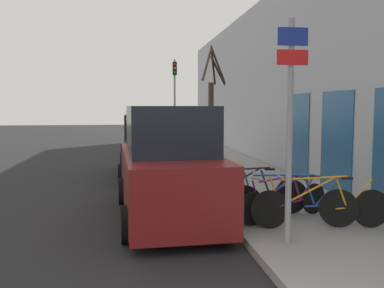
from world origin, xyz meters
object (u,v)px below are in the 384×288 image
(bicycle_1, at_px, (290,203))
(bicycle_3, at_px, (248,194))
(parked_car_1, at_px, (150,148))
(parked_car_0, at_px, (169,169))
(pedestrian_near, at_px, (211,138))
(street_tree, at_px, (212,119))
(traffic_light, at_px, (175,92))
(signpost, at_px, (290,122))
(bicycle_2, at_px, (285,200))
(bicycle_0, at_px, (321,206))

(bicycle_1, bearing_deg, bicycle_3, 57.66)
(parked_car_1, bearing_deg, parked_car_0, -88.71)
(pedestrian_near, xyz_separation_m, street_tree, (-0.78, -4.19, 0.85))
(parked_car_1, bearing_deg, traffic_light, 77.16)
(bicycle_3, relative_size, pedestrian_near, 1.44)
(signpost, relative_size, pedestrian_near, 2.07)
(pedestrian_near, distance_m, traffic_light, 5.88)
(bicycle_1, distance_m, bicycle_2, 0.35)
(bicycle_0, height_order, parked_car_1, parked_car_1)
(bicycle_1, bearing_deg, bicycle_0, -103.09)
(bicycle_2, bearing_deg, parked_car_1, -4.31)
(parked_car_0, bearing_deg, bicycle_0, -33.41)
(signpost, height_order, street_tree, street_tree)
(bicycle_2, xyz_separation_m, parked_car_0, (-2.18, 0.91, 0.54))
(bicycle_1, xyz_separation_m, parked_car_0, (-2.16, 1.25, 0.50))
(bicycle_2, height_order, parked_car_1, parked_car_1)
(street_tree, bearing_deg, parked_car_1, 121.87)
(signpost, distance_m, bicycle_2, 2.17)
(bicycle_1, height_order, bicycle_3, bicycle_3)
(bicycle_0, height_order, pedestrian_near, pedestrian_near)
(bicycle_2, xyz_separation_m, pedestrian_near, (0.07, 8.07, 0.62))
(bicycle_3, bearing_deg, signpost, -171.38)
(bicycle_0, xyz_separation_m, parked_car_0, (-2.61, 1.57, 0.50))
(bicycle_2, bearing_deg, street_tree, -13.70)
(bicycle_1, relative_size, parked_car_0, 0.47)
(bicycle_2, height_order, street_tree, street_tree)
(street_tree, xyz_separation_m, traffic_light, (-0.03, 9.70, 1.04))
(bicycle_0, bearing_deg, signpost, 136.07)
(bicycle_0, relative_size, street_tree, 0.66)
(bicycle_2, relative_size, street_tree, 0.54)
(bicycle_1, xyz_separation_m, bicycle_3, (-0.58, 0.81, 0.00))
(bicycle_1, bearing_deg, street_tree, 31.14)
(bicycle_0, xyz_separation_m, bicycle_2, (-0.43, 0.66, -0.04))
(bicycle_1, height_order, parked_car_1, parked_car_1)
(bicycle_1, bearing_deg, signpost, 178.98)
(bicycle_2, bearing_deg, bicycle_3, 28.18)
(bicycle_3, bearing_deg, street_tree, 6.36)
(bicycle_3, distance_m, pedestrian_near, 7.66)
(bicycle_0, height_order, traffic_light, traffic_light)
(bicycle_3, xyz_separation_m, traffic_light, (-0.14, 13.12, 2.47))
(street_tree, bearing_deg, signpost, -87.41)
(street_tree, relative_size, traffic_light, 0.86)
(parked_car_1, height_order, traffic_light, traffic_light)
(bicycle_3, bearing_deg, pedestrian_near, -0.49)
(signpost, height_order, bicycle_0, signpost)
(parked_car_0, bearing_deg, street_tree, 61.35)
(bicycle_3, bearing_deg, parked_car_0, 78.82)
(parked_car_1, bearing_deg, bicycle_0, -69.12)
(bicycle_3, height_order, parked_car_1, parked_car_1)
(bicycle_0, height_order, bicycle_3, bicycle_3)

